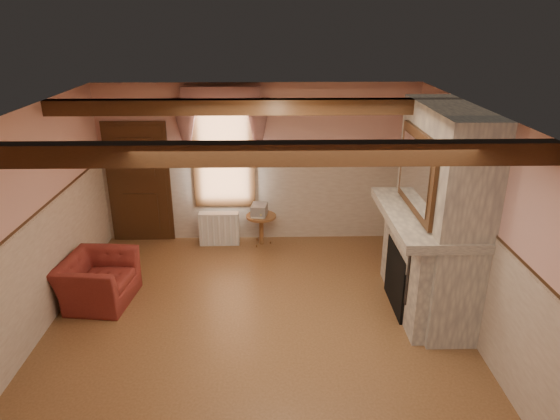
{
  "coord_description": "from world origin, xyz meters",
  "views": [
    {
      "loc": [
        0.19,
        -5.44,
        3.83
      ],
      "look_at": [
        0.33,
        0.8,
        1.39
      ],
      "focal_mm": 32.0,
      "sensor_mm": 36.0,
      "label": 1
    }
  ],
  "objects_px": {
    "side_table": "(261,230)",
    "radiator": "(219,229)",
    "armchair": "(98,280)",
    "mantel_clock": "(411,185)",
    "oil_lamp": "(420,193)",
    "bowl": "(432,216)"
  },
  "relations": [
    {
      "from": "side_table",
      "to": "radiator",
      "type": "relative_size",
      "value": 0.79
    },
    {
      "from": "armchair",
      "to": "side_table",
      "type": "xyz_separation_m",
      "value": [
        2.29,
        1.88,
        -0.06
      ]
    },
    {
      "from": "radiator",
      "to": "mantel_clock",
      "type": "relative_size",
      "value": 2.92
    },
    {
      "from": "armchair",
      "to": "radiator",
      "type": "relative_size",
      "value": 1.47
    },
    {
      "from": "oil_lamp",
      "to": "armchair",
      "type": "bearing_deg",
      "value": -178.34
    },
    {
      "from": "armchair",
      "to": "oil_lamp",
      "type": "distance_m",
      "value": 4.66
    },
    {
      "from": "oil_lamp",
      "to": "radiator",
      "type": "bearing_deg",
      "value": 149.38
    },
    {
      "from": "side_table",
      "to": "radiator",
      "type": "height_order",
      "value": "radiator"
    },
    {
      "from": "armchair",
      "to": "mantel_clock",
      "type": "height_order",
      "value": "mantel_clock"
    },
    {
      "from": "mantel_clock",
      "to": "radiator",
      "type": "bearing_deg",
      "value": 156.32
    },
    {
      "from": "armchair",
      "to": "bowl",
      "type": "height_order",
      "value": "bowl"
    },
    {
      "from": "armchair",
      "to": "oil_lamp",
      "type": "height_order",
      "value": "oil_lamp"
    },
    {
      "from": "side_table",
      "to": "bowl",
      "type": "bearing_deg",
      "value": -46.56
    },
    {
      "from": "armchair",
      "to": "radiator",
      "type": "bearing_deg",
      "value": -32.68
    },
    {
      "from": "side_table",
      "to": "oil_lamp",
      "type": "bearing_deg",
      "value": -38.38
    },
    {
      "from": "radiator",
      "to": "oil_lamp",
      "type": "height_order",
      "value": "oil_lamp"
    },
    {
      "from": "mantel_clock",
      "to": "side_table",
      "type": "bearing_deg",
      "value": 149.59
    },
    {
      "from": "side_table",
      "to": "oil_lamp",
      "type": "relative_size",
      "value": 1.96
    },
    {
      "from": "armchair",
      "to": "oil_lamp",
      "type": "xyz_separation_m",
      "value": [
        4.49,
        0.13,
        1.23
      ]
    },
    {
      "from": "bowl",
      "to": "side_table",
      "type": "bearing_deg",
      "value": 133.44
    },
    {
      "from": "side_table",
      "to": "mantel_clock",
      "type": "relative_size",
      "value": 2.29
    },
    {
      "from": "armchair",
      "to": "bowl",
      "type": "distance_m",
      "value": 4.66
    }
  ]
}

